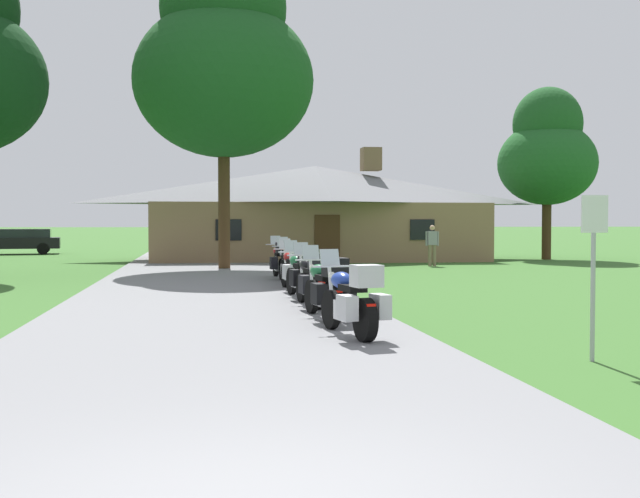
% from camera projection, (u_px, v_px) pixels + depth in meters
% --- Properties ---
extents(ground_plane, '(500.00, 500.00, 0.00)m').
position_uv_depth(ground_plane, '(208.00, 280.00, 24.40)').
color(ground_plane, '#386628').
extents(asphalt_driveway, '(6.40, 80.00, 0.06)m').
position_uv_depth(asphalt_driveway, '(209.00, 284.00, 22.42)').
color(asphalt_driveway, slate).
rests_on(asphalt_driveway, ground).
extents(motorcycle_blue_nearest_to_camera, '(0.97, 2.07, 1.30)m').
position_uv_depth(motorcycle_blue_nearest_to_camera, '(353.00, 301.00, 11.88)').
color(motorcycle_blue_nearest_to_camera, black).
rests_on(motorcycle_blue_nearest_to_camera, asphalt_driveway).
extents(motorcycle_green_second_in_row, '(0.90, 2.08, 1.30)m').
position_uv_depth(motorcycle_green_second_in_row, '(326.00, 289.00, 14.07)').
color(motorcycle_green_second_in_row, black).
rests_on(motorcycle_green_second_in_row, asphalt_driveway).
extents(motorcycle_black_third_in_row, '(0.86, 2.08, 1.30)m').
position_uv_depth(motorcycle_black_third_in_row, '(313.00, 280.00, 16.11)').
color(motorcycle_black_third_in_row, black).
rests_on(motorcycle_black_third_in_row, asphalt_driveway).
extents(motorcycle_green_fourth_in_row, '(0.89, 2.08, 1.30)m').
position_uv_depth(motorcycle_green_fourth_in_row, '(302.00, 274.00, 17.97)').
color(motorcycle_green_fourth_in_row, black).
rests_on(motorcycle_green_fourth_in_row, asphalt_driveway).
extents(motorcycle_red_fifth_in_row, '(0.87, 2.08, 1.30)m').
position_uv_depth(motorcycle_red_fifth_in_row, '(294.00, 269.00, 20.02)').
color(motorcycle_red_fifth_in_row, black).
rests_on(motorcycle_red_fifth_in_row, asphalt_driveway).
extents(motorcycle_silver_sixth_in_row, '(0.66, 2.08, 1.30)m').
position_uv_depth(motorcycle_silver_sixth_in_row, '(287.00, 263.00, 22.42)').
color(motorcycle_silver_sixth_in_row, black).
rests_on(motorcycle_silver_sixth_in_row, asphalt_driveway).
extents(motorcycle_red_farthest_in_row, '(0.76, 2.08, 1.30)m').
position_uv_depth(motorcycle_red_farthest_in_row, '(280.00, 261.00, 24.19)').
color(motorcycle_red_farthest_in_row, black).
rests_on(motorcycle_red_farthest_in_row, asphalt_driveway).
extents(stone_lodge, '(16.03, 7.68, 5.36)m').
position_uv_depth(stone_lodge, '(315.00, 211.00, 37.64)').
color(stone_lodge, '#896B4C').
rests_on(stone_lodge, ground).
extents(bystander_gray_shirt_near_lodge, '(0.55, 0.24, 1.67)m').
position_uv_depth(bystander_gray_shirt_near_lodge, '(432.00, 243.00, 31.97)').
color(bystander_gray_shirt_near_lodge, '#75664C').
rests_on(bystander_gray_shirt_near_lodge, ground).
extents(metal_signpost_roadside, '(0.36, 0.06, 2.14)m').
position_uv_depth(metal_signpost_roadside, '(594.00, 257.00, 10.14)').
color(metal_signpost_roadside, '#9EA0A5').
rests_on(metal_signpost_roadside, ground).
extents(tree_right_of_lodge, '(4.67, 4.67, 8.21)m').
position_uv_depth(tree_right_of_lodge, '(547.00, 152.00, 37.67)').
color(tree_right_of_lodge, '#422D19').
rests_on(tree_right_of_lodge, ground).
extents(tree_by_lodge_front, '(6.70, 6.70, 12.24)m').
position_uv_depth(tree_by_lodge_front, '(224.00, 59.00, 29.34)').
color(tree_by_lodge_front, '#422D19').
rests_on(tree_by_lodge_front, ground).
extents(parked_black_suv_far_left, '(4.81, 2.46, 1.40)m').
position_uv_depth(parked_black_suv_far_left, '(18.00, 240.00, 43.86)').
color(parked_black_suv_far_left, black).
rests_on(parked_black_suv_far_left, ground).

